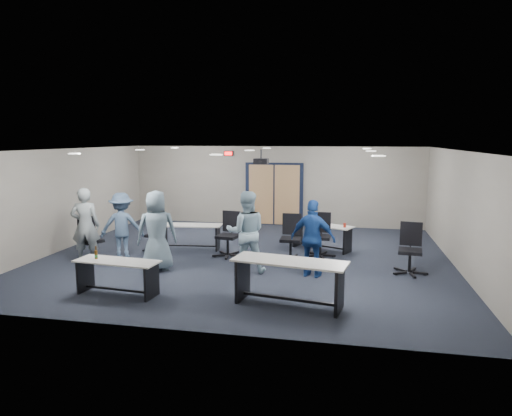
% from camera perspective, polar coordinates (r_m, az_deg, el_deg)
% --- Properties ---
extents(floor, '(10.00, 10.00, 0.00)m').
position_cam_1_polar(floor, '(11.57, -1.31, -6.19)').
color(floor, '#1C212C').
rests_on(floor, ground).
extents(back_wall, '(10.00, 0.04, 2.70)m').
position_cam_1_polar(back_wall, '(15.69, 2.30, 2.78)').
color(back_wall, gray).
rests_on(back_wall, floor).
extents(front_wall, '(10.00, 0.04, 2.70)m').
position_cam_1_polar(front_wall, '(7.06, -9.46, -4.78)').
color(front_wall, gray).
rests_on(front_wall, floor).
extents(left_wall, '(0.04, 9.00, 2.70)m').
position_cam_1_polar(left_wall, '(13.32, -22.82, 1.02)').
color(left_wall, gray).
rests_on(left_wall, floor).
extents(right_wall, '(0.04, 9.00, 2.70)m').
position_cam_1_polar(right_wall, '(11.31, 24.20, -0.33)').
color(right_wall, gray).
rests_on(right_wall, floor).
extents(ceiling, '(10.00, 9.00, 0.04)m').
position_cam_1_polar(ceiling, '(11.18, -1.36, 7.30)').
color(ceiling, silver).
rests_on(ceiling, back_wall).
extents(double_door, '(2.00, 0.07, 2.20)m').
position_cam_1_polar(double_door, '(15.69, 2.27, 1.67)').
color(double_door, black).
rests_on(double_door, back_wall).
extents(exit_sign, '(0.32, 0.07, 0.18)m').
position_cam_1_polar(exit_sign, '(15.89, -3.46, 6.82)').
color(exit_sign, black).
rests_on(exit_sign, back_wall).
extents(ceiling_projector, '(0.35, 0.32, 0.37)m').
position_cam_1_polar(ceiling_projector, '(11.62, 0.64, 5.90)').
color(ceiling_projector, black).
rests_on(ceiling_projector, ceiling).
extents(ceiling_can_lights, '(6.24, 5.74, 0.02)m').
position_cam_1_polar(ceiling_can_lights, '(11.43, -1.08, 7.18)').
color(ceiling_can_lights, white).
rests_on(ceiling_can_lights, ceiling).
extents(table_front_left, '(1.69, 0.70, 0.91)m').
position_cam_1_polar(table_front_left, '(9.22, -16.98, -7.53)').
color(table_front_left, '#B5B2AB').
rests_on(table_front_left, floor).
extents(table_front_right, '(2.13, 1.02, 0.83)m').
position_cam_1_polar(table_front_right, '(8.26, 4.19, -8.31)').
color(table_front_right, '#B5B2AB').
rests_on(table_front_right, floor).
extents(table_back_left, '(1.72, 0.74, 0.67)m').
position_cam_1_polar(table_back_left, '(12.44, -8.18, -3.04)').
color(table_back_left, '#B5B2AB').
rests_on(table_back_left, floor).
extents(table_back_right, '(1.76, 1.17, 0.79)m').
position_cam_1_polar(table_back_right, '(12.42, 8.27, -3.03)').
color(table_back_right, '#B5B2AB').
rests_on(table_back_right, floor).
extents(chair_back_a, '(0.66, 0.66, 0.93)m').
position_cam_1_polar(chair_back_a, '(12.41, -12.59, -3.16)').
color(chair_back_a, black).
rests_on(chair_back_a, floor).
extents(chair_back_b, '(0.83, 0.83, 1.14)m').
position_cam_1_polar(chair_back_b, '(11.55, -3.57, -3.33)').
color(chair_back_b, black).
rests_on(chair_back_b, floor).
extents(chair_back_c, '(0.71, 0.71, 1.12)m').
position_cam_1_polar(chair_back_c, '(11.25, 4.36, -3.71)').
color(chair_back_c, black).
rests_on(chair_back_c, floor).
extents(chair_back_d, '(0.72, 0.72, 1.11)m').
position_cam_1_polar(chair_back_d, '(11.64, 8.07, -3.39)').
color(chair_back_d, black).
rests_on(chair_back_d, floor).
extents(chair_loose_left, '(0.91, 0.91, 1.05)m').
position_cam_1_polar(chair_loose_left, '(11.90, -19.88, -3.69)').
color(chair_loose_left, black).
rests_on(chair_loose_left, floor).
extents(chair_loose_right, '(0.80, 0.80, 1.13)m').
position_cam_1_polar(chair_loose_right, '(10.62, 18.73, -4.89)').
color(chair_loose_right, black).
rests_on(chair_loose_right, floor).
extents(person_gray, '(0.77, 0.63, 1.83)m').
position_cam_1_polar(person_gray, '(11.62, -20.55, -2.07)').
color(person_gray, gray).
rests_on(person_gray, floor).
extents(person_plaid, '(1.05, 0.89, 1.83)m').
position_cam_1_polar(person_plaid, '(10.53, -12.30, -2.78)').
color(person_plaid, slate).
rests_on(person_plaid, floor).
extents(person_lightblue, '(1.02, 0.87, 1.83)m').
position_cam_1_polar(person_lightblue, '(10.16, -1.23, -3.01)').
color(person_lightblue, '#9EBFD1').
rests_on(person_lightblue, floor).
extents(person_navy, '(1.06, 0.63, 1.68)m').
position_cam_1_polar(person_navy, '(9.91, 7.13, -3.81)').
color(person_navy, navy).
rests_on(person_navy, floor).
extents(person_back, '(1.20, 0.90, 1.64)m').
position_cam_1_polar(person_back, '(11.86, -16.41, -2.11)').
color(person_back, '#415775').
rests_on(person_back, floor).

